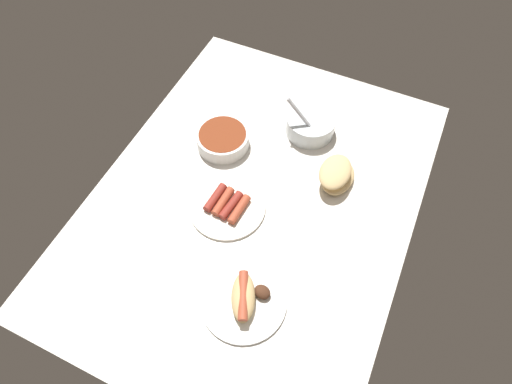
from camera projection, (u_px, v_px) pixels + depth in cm
name	position (u px, v px, depth cm)	size (l,w,h in cm)	color
ground_plane	(254.00, 201.00, 128.77)	(120.00, 90.00, 3.00)	silver
plate_hotdog_assembled	(244.00, 299.00, 109.32)	(22.26, 22.26, 5.61)	white
plate_sausages	(227.00, 205.00, 124.98)	(22.27, 22.27, 3.44)	white
bowl_coleslaw	(311.00, 124.00, 138.35)	(15.59, 15.59, 15.67)	silver
bowl_chili	(223.00, 139.00, 136.07)	(16.47, 16.47, 5.10)	white
bread_stack	(337.00, 175.00, 127.66)	(14.47, 10.65, 7.20)	#DBB77A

